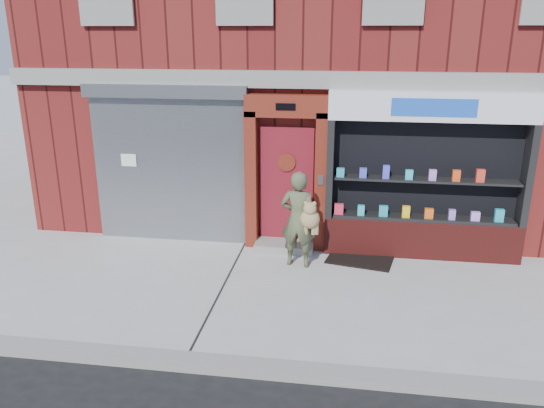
# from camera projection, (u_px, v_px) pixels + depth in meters

# --- Properties ---
(ground) EXTENTS (80.00, 80.00, 0.00)m
(ground) POSITION_uv_depth(u_px,v_px,m) (318.00, 294.00, 8.38)
(ground) COLOR #9E9E99
(ground) RESTS_ON ground
(curb) EXTENTS (60.00, 0.30, 0.12)m
(curb) POSITION_uv_depth(u_px,v_px,m) (307.00, 373.00, 6.34)
(curb) COLOR gray
(curb) RESTS_ON ground
(building) EXTENTS (12.00, 8.16, 8.00)m
(building) POSITION_uv_depth(u_px,v_px,m) (338.00, 30.00, 12.79)
(building) COLOR maroon
(building) RESTS_ON ground
(shutter_bay) EXTENTS (3.10, 0.30, 3.04)m
(shutter_bay) POSITION_uv_depth(u_px,v_px,m) (169.00, 155.00, 10.08)
(shutter_bay) COLOR gray
(shutter_bay) RESTS_ON ground
(red_door_bay) EXTENTS (1.52, 0.58, 2.90)m
(red_door_bay) POSITION_uv_depth(u_px,v_px,m) (286.00, 173.00, 9.79)
(red_door_bay) COLOR #59190F
(red_door_bay) RESTS_ON ground
(pharmacy_bay) EXTENTS (3.50, 0.41, 3.00)m
(pharmacy_bay) POSITION_uv_depth(u_px,v_px,m) (425.00, 184.00, 9.43)
(pharmacy_bay) COLOR maroon
(pharmacy_bay) RESTS_ON ground
(woman) EXTENTS (0.72, 0.49, 1.72)m
(woman) POSITION_uv_depth(u_px,v_px,m) (299.00, 219.00, 9.16)
(woman) COLOR #4E5538
(woman) RESTS_ON ground
(doormat) EXTENTS (1.29, 1.02, 0.03)m
(doormat) POSITION_uv_depth(u_px,v_px,m) (360.00, 259.00, 9.65)
(doormat) COLOR black
(doormat) RESTS_ON ground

